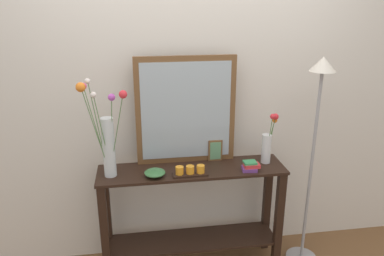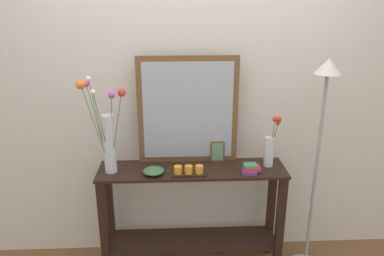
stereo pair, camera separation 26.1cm
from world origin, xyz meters
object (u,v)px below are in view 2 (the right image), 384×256
at_px(candle_tray, 189,171).
at_px(picture_frame_small, 217,152).
at_px(decorative_bowl, 154,171).
at_px(floor_lamp, 320,135).
at_px(book_stack, 251,169).
at_px(tall_vase_left, 107,135).
at_px(vase_right, 270,147).
at_px(console_table, 192,209).
at_px(mirror_leaning, 188,111).

distance_m(candle_tray, picture_frame_small, 0.31).
bearing_deg(decorative_bowl, floor_lamp, 0.90).
bearing_deg(book_stack, decorative_bowl, 179.30).
distance_m(tall_vase_left, book_stack, 1.02).
distance_m(candle_tray, decorative_bowl, 0.24).
relative_size(vase_right, book_stack, 3.01).
height_order(tall_vase_left, picture_frame_small, tall_vase_left).
relative_size(console_table, decorative_bowl, 9.27).
xyz_separation_m(vase_right, candle_tray, (-0.60, -0.12, -0.12)).
bearing_deg(picture_frame_small, floor_lamp, -14.63).
bearing_deg(picture_frame_small, decorative_bowl, -156.97).
distance_m(mirror_leaning, decorative_bowl, 0.50).
bearing_deg(mirror_leaning, candle_tray, -91.18).
relative_size(mirror_leaning, candle_tray, 3.24).
height_order(mirror_leaning, candle_tray, mirror_leaning).
bearing_deg(floor_lamp, decorative_bowl, -179.10).
height_order(console_table, vase_right, vase_right).
bearing_deg(floor_lamp, console_table, 175.90).
bearing_deg(mirror_leaning, vase_right, -11.05).
bearing_deg(tall_vase_left, picture_frame_small, 10.96).
bearing_deg(candle_tray, tall_vase_left, 173.47).
relative_size(candle_tray, picture_frame_small, 1.51).
bearing_deg(decorative_bowl, candle_tray, -3.54).
distance_m(console_table, mirror_leaning, 0.74).
bearing_deg(mirror_leaning, decorative_bowl, -138.50).
height_order(vase_right, picture_frame_small, vase_right).
relative_size(candle_tray, decorative_bowl, 1.67).
xyz_separation_m(candle_tray, picture_frame_small, (0.22, 0.21, 0.05)).
relative_size(vase_right, picture_frame_small, 2.42).
relative_size(console_table, picture_frame_small, 8.36).
xyz_separation_m(mirror_leaning, tall_vase_left, (-0.56, -0.17, -0.11)).
height_order(vase_right, floor_lamp, floor_lamp).
height_order(mirror_leaning, floor_lamp, floor_lamp).
relative_size(console_table, mirror_leaning, 1.71).
height_order(candle_tray, book_stack, same).
bearing_deg(vase_right, floor_lamp, -15.19).
bearing_deg(tall_vase_left, console_table, 3.30).
bearing_deg(tall_vase_left, book_stack, -3.27).
relative_size(console_table, vase_right, 3.45).
relative_size(tall_vase_left, picture_frame_small, 4.30).
distance_m(decorative_bowl, floor_lamp, 1.18).
bearing_deg(decorative_bowl, console_table, 16.73).
bearing_deg(console_table, floor_lamp, -4.10).
distance_m(tall_vase_left, floor_lamp, 1.47).
bearing_deg(vase_right, tall_vase_left, -177.17).
xyz_separation_m(decorative_bowl, floor_lamp, (1.16, 0.02, 0.24)).
height_order(tall_vase_left, candle_tray, tall_vase_left).
height_order(tall_vase_left, vase_right, tall_vase_left).
relative_size(vase_right, candle_tray, 1.60).
distance_m(mirror_leaning, floor_lamp, 0.94).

